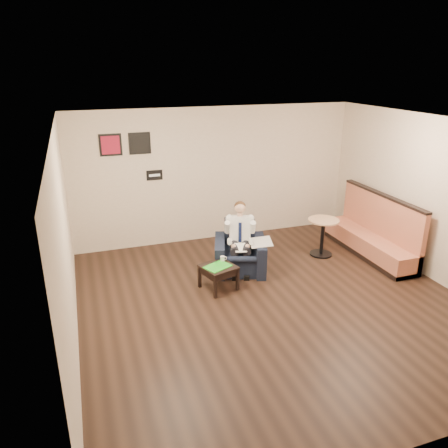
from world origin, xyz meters
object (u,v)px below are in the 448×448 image
object	(u,v)px
side_table	(218,277)
cafe_table	(322,237)
banquette	(371,226)
green_folder	(218,266)
seated_man	(240,242)
smartphone	(215,262)
armchair	(240,248)
coffee_mug	(222,259)

from	to	relation	value
side_table	cafe_table	xyz separation A→B (m)	(2.38, 0.66, 0.16)
banquette	cafe_table	bearing A→B (deg)	163.03
green_folder	cafe_table	world-z (taller)	cafe_table
cafe_table	seated_man	bearing A→B (deg)	-172.91
green_folder	smartphone	xyz separation A→B (m)	(0.02, 0.18, -0.00)
seated_man	green_folder	size ratio (longest dim) A/B	2.85
green_folder	banquette	size ratio (longest dim) A/B	0.18
armchair	side_table	xyz separation A→B (m)	(-0.59, -0.54, -0.23)
coffee_mug	banquette	bearing A→B (deg)	4.10
cafe_table	smartphone	bearing A→B (deg)	-168.03
seated_man	side_table	bearing A→B (deg)	-123.42
coffee_mug	cafe_table	distance (m)	2.31
seated_man	side_table	world-z (taller)	seated_man
seated_man	cafe_table	size ratio (longest dim) A/B	1.61
banquette	cafe_table	xyz separation A→B (m)	(-0.91, 0.28, -0.23)
banquette	smartphone	bearing A→B (deg)	-176.04
side_table	coffee_mug	size ratio (longest dim) A/B	5.79
side_table	banquette	distance (m)	3.33
side_table	cafe_table	world-z (taller)	cafe_table
coffee_mug	side_table	bearing A→B (deg)	-128.69
armchair	coffee_mug	size ratio (longest dim) A/B	10.18
armchair	seated_man	xyz separation A→B (m)	(-0.04, -0.11, 0.16)
armchair	cafe_table	world-z (taller)	armchair
side_table	armchair	bearing A→B (deg)	42.48
seated_man	green_folder	world-z (taller)	seated_man
side_table	banquette	xyz separation A→B (m)	(3.29, 0.39, 0.39)
armchair	coffee_mug	bearing A→B (deg)	-121.88
armchair	seated_man	bearing A→B (deg)	-90.00
side_table	green_folder	world-z (taller)	green_folder
green_folder	smartphone	world-z (taller)	green_folder
smartphone	side_table	bearing A→B (deg)	-97.35
coffee_mug	smartphone	distance (m)	0.13
armchair	banquette	world-z (taller)	banquette
armchair	smartphone	distance (m)	0.71
seated_man	cafe_table	xyz separation A→B (m)	(1.82, 0.23, -0.23)
side_table	cafe_table	distance (m)	2.47
coffee_mug	green_folder	bearing A→B (deg)	-128.69
armchair	seated_man	world-z (taller)	seated_man
cafe_table	side_table	bearing A→B (deg)	-164.45
seated_man	coffee_mug	xyz separation A→B (m)	(-0.43, -0.28, -0.13)
smartphone	cafe_table	distance (m)	2.43
coffee_mug	smartphone	world-z (taller)	coffee_mug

